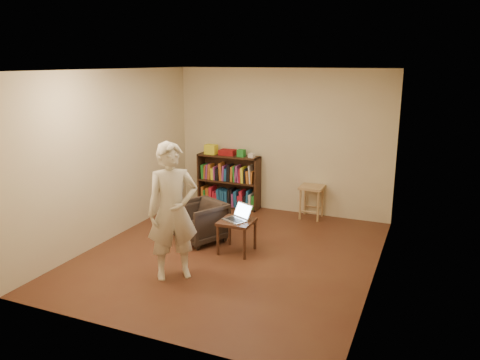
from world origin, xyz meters
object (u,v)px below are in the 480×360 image
at_px(armchair, 200,222).
at_px(laptop, 238,216).
at_px(side_table, 237,226).
at_px(person, 173,212).
at_px(stool, 312,192).
at_px(bookshelf, 229,184).

xyz_separation_m(armchair, laptop, (0.70, -0.15, 0.23)).
bearing_deg(laptop, side_table, -73.82).
relative_size(laptop, person, 0.25).
relative_size(stool, side_table, 1.21).
distance_m(bookshelf, side_table, 2.23).
xyz_separation_m(stool, armchair, (-1.30, -1.73, -0.16)).
relative_size(stool, person, 0.33).
height_order(armchair, laptop, laptop).
relative_size(bookshelf, side_table, 2.48).
bearing_deg(armchair, bookshelf, 127.19).
bearing_deg(stool, side_table, -107.63).
bearing_deg(stool, laptop, -107.76).
bearing_deg(armchair, stool, 80.07).
xyz_separation_m(bookshelf, stool, (1.63, -0.06, 0.03)).
bearing_deg(armchair, side_table, 11.94).
relative_size(armchair, person, 0.39).
bearing_deg(bookshelf, person, -78.94).
bearing_deg(stool, person, -109.21).
height_order(armchair, side_table, armchair).
relative_size(bookshelf, stool, 2.05).
bearing_deg(armchair, person, -50.65).
bearing_deg(laptop, stool, 98.73).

